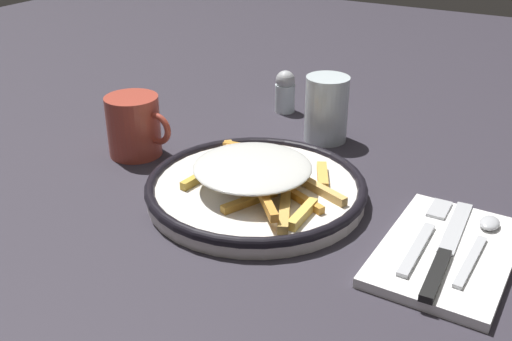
# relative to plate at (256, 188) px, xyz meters

# --- Properties ---
(ground_plane) EXTENTS (2.60, 2.60, 0.00)m
(ground_plane) POSITION_rel_plate_xyz_m (0.00, 0.00, -0.01)
(ground_plane) COLOR #302C35
(plate) EXTENTS (0.28, 0.28, 0.03)m
(plate) POSITION_rel_plate_xyz_m (0.00, 0.00, 0.00)
(plate) COLOR white
(plate) RESTS_ON ground_plane
(fries_heap) EXTENTS (0.22, 0.19, 0.04)m
(fries_heap) POSITION_rel_plate_xyz_m (0.00, -0.01, 0.03)
(fries_heap) COLOR gold
(fries_heap) RESTS_ON plate
(napkin) EXTENTS (0.14, 0.21, 0.01)m
(napkin) POSITION_rel_plate_xyz_m (0.25, -0.01, -0.01)
(napkin) COLOR white
(napkin) RESTS_ON ground_plane
(fork) EXTENTS (0.02, 0.18, 0.01)m
(fork) POSITION_rel_plate_xyz_m (0.22, 0.00, 0.00)
(fork) COLOR silver
(fork) RESTS_ON napkin
(knife) EXTENTS (0.03, 0.21, 0.01)m
(knife) POSITION_rel_plate_xyz_m (0.25, -0.03, 0.00)
(knife) COLOR black
(knife) RESTS_ON napkin
(spoon) EXTENTS (0.02, 0.15, 0.01)m
(spoon) POSITION_rel_plate_xyz_m (0.28, 0.02, 0.00)
(spoon) COLOR silver
(spoon) RESTS_ON napkin
(water_glass) EXTENTS (0.07, 0.07, 0.10)m
(water_glass) POSITION_rel_plate_xyz_m (-0.00, 0.22, 0.04)
(water_glass) COLOR silver
(water_glass) RESTS_ON ground_plane
(coffee_mug) EXTENTS (0.11, 0.08, 0.09)m
(coffee_mug) POSITION_rel_plate_xyz_m (-0.22, 0.03, 0.03)
(coffee_mug) COLOR #B34333
(coffee_mug) RESTS_ON ground_plane
(salt_shaker) EXTENTS (0.04, 0.04, 0.07)m
(salt_shaker) POSITION_rel_plate_xyz_m (-0.11, 0.30, 0.02)
(salt_shaker) COLOR silver
(salt_shaker) RESTS_ON ground_plane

